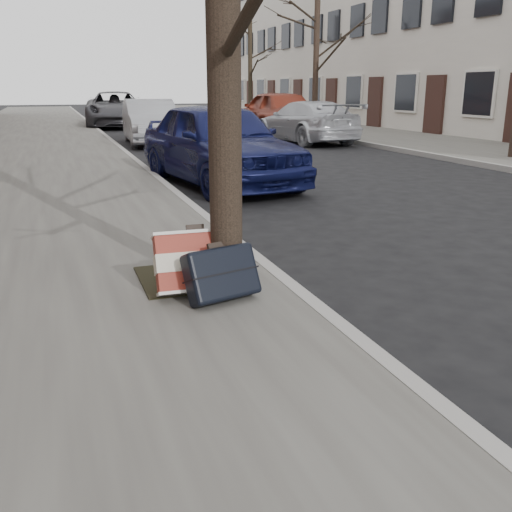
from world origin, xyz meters
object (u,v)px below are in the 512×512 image
object	(u,v)px
suitcase_red	(198,262)
car_near_front	(219,143)
car_near_mid	(150,122)
suitcase_navy	(221,273)

from	to	relation	value
suitcase_red	car_near_front	distance (m)	6.03
car_near_front	car_near_mid	size ratio (longest dim) A/B	1.06
car_near_mid	suitcase_red	bearing A→B (deg)	-94.98
suitcase_navy	car_near_front	distance (m)	6.21
suitcase_red	suitcase_navy	bearing A→B (deg)	-58.94
suitcase_red	car_near_mid	size ratio (longest dim) A/B	0.16
car_near_front	suitcase_red	bearing A→B (deg)	-115.90
car_near_front	car_near_mid	distance (m)	8.00
suitcase_red	suitcase_navy	xyz separation A→B (m)	(0.12, -0.22, -0.03)
suitcase_navy	car_near_mid	size ratio (longest dim) A/B	0.14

